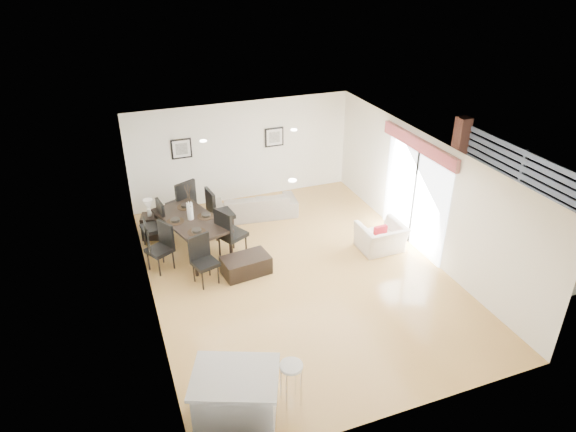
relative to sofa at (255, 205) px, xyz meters
name	(u,v)px	position (x,y,z in m)	size (l,w,h in m)	color
ground	(297,273)	(0.05, -2.83, -0.31)	(8.00, 8.00, 0.00)	tan
wall_back	(242,151)	(0.05, 1.17, 1.04)	(6.00, 0.04, 2.70)	white
wall_front	(404,346)	(0.05, -6.83, 1.04)	(6.00, 0.04, 2.70)	white
wall_left	(146,245)	(-2.95, -2.83, 1.04)	(0.04, 8.00, 2.70)	white
wall_right	(424,195)	(3.05, -2.83, 1.04)	(0.04, 8.00, 2.70)	white
ceiling	(298,155)	(0.05, -2.83, 2.39)	(6.00, 8.00, 0.02)	white
sofa	(255,205)	(0.00, 0.00, 0.00)	(2.13, 0.83, 0.62)	gray
armchair	(381,237)	(2.20, -2.62, 0.01)	(0.99, 0.87, 0.65)	white
courtyard_plant_a	(533,223)	(5.95, -3.33, 0.03)	(0.61, 0.53, 0.68)	#355524
courtyard_plant_b	(464,193)	(5.51, -1.30, -0.01)	(0.34, 0.34, 0.60)	#355524
dining_table	(191,222)	(-1.83, -1.15, 0.44)	(1.54, 2.20, 0.83)	black
dining_chair_wnear	(163,244)	(-2.55, -1.61, 0.28)	(0.65, 0.65, 1.07)	black
dining_chair_wfar	(157,222)	(-2.54, -0.64, 0.31)	(0.57, 0.57, 1.12)	black
dining_chair_enear	(228,231)	(-1.13, -1.70, 0.36)	(0.72, 0.72, 1.20)	black
dining_chair_efar	(217,210)	(-1.14, -0.67, 0.37)	(0.61, 0.61, 1.22)	black
dining_chair_head	(203,257)	(-1.86, -2.40, 0.27)	(0.59, 0.59, 1.05)	black
dining_chair_foot	(183,201)	(-1.79, 0.08, 0.38)	(0.75, 0.75, 1.24)	black
vase	(189,205)	(-1.83, -1.15, 0.86)	(1.07, 1.65, 0.83)	white
coffee_table	(246,265)	(-0.96, -2.44, -0.11)	(0.99, 0.59, 0.40)	black
side_table	(151,226)	(-2.64, -0.16, -0.03)	(0.43, 0.43, 0.57)	black
table_lamp	(148,205)	(-2.64, -0.16, 0.53)	(0.22, 0.22, 0.42)	white
cushion	(380,232)	(2.11, -2.71, 0.21)	(0.31, 0.10, 0.31)	maroon
kitchen_island	(236,397)	(-2.18, -6.06, 0.13)	(1.51, 1.35, 0.87)	silver
bar_stool	(291,370)	(-1.32, -6.06, 0.35)	(0.35, 0.35, 0.77)	white
framed_print_back_left	(181,149)	(-1.55, 1.14, 1.34)	(0.52, 0.04, 0.52)	black
framed_print_back_right	(274,137)	(0.95, 1.14, 1.34)	(0.52, 0.04, 0.52)	black
framed_print_left_wall	(147,236)	(-2.92, -3.03, 1.34)	(0.04, 0.52, 0.52)	black
sliding_door	(416,177)	(3.01, -2.53, 1.35)	(0.12, 2.70, 2.57)	white
courtyard	(507,177)	(6.22, -1.97, 0.61)	(6.00, 6.00, 2.00)	gray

